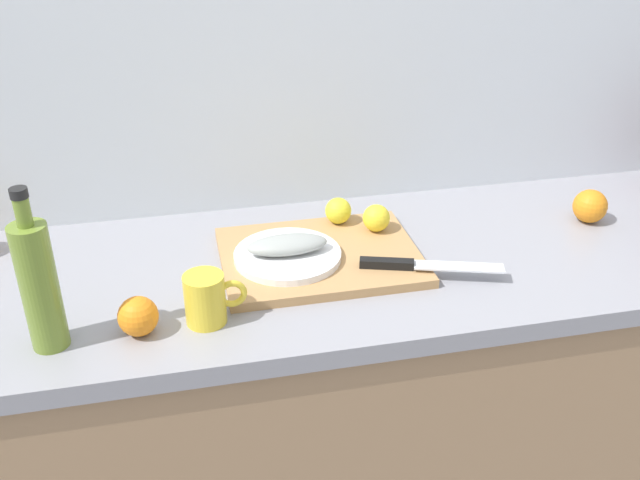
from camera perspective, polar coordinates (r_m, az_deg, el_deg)
name	(u,v)px	position (r m, az deg, el deg)	size (l,w,h in m)	color
back_wall	(312,58)	(1.68, -0.62, 14.34)	(3.20, 0.05, 2.50)	silver
kitchen_counter	(342,420)	(1.78, 1.73, -14.21)	(2.00, 0.60, 0.90)	#9E7A56
cutting_board	(320,257)	(1.51, 0.00, -1.33)	(0.41, 0.32, 0.02)	tan
white_plate	(287,255)	(1.48, -2.63, -1.18)	(0.22, 0.22, 0.01)	white
fish_fillet	(287,244)	(1.47, -2.65, -0.32)	(0.17, 0.07, 0.04)	#999E99
chef_knife	(413,265)	(1.45, 7.44, -1.97)	(0.29, 0.11, 0.02)	silver
lemon_0	(338,211)	(1.61, 1.47, 2.36)	(0.06, 0.06, 0.06)	yellow
lemon_1	(376,218)	(1.58, 4.52, 1.76)	(0.06, 0.06, 0.06)	yellow
olive_oil_bottle	(39,284)	(1.29, -21.55, -3.31)	(0.06, 0.06, 0.30)	olive
coffee_mug_1	(207,299)	(1.32, -9.04, -4.66)	(0.12, 0.08, 0.10)	yellow
orange_0	(138,316)	(1.32, -14.33, -5.92)	(0.07, 0.07, 0.07)	orange
orange_1	(590,206)	(1.77, 20.77, 2.55)	(0.08, 0.08, 0.08)	orange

